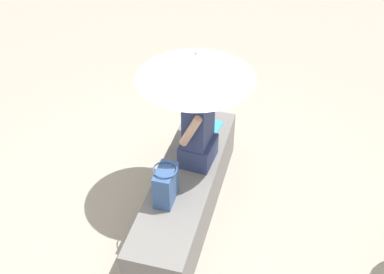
{
  "coord_description": "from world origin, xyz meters",
  "views": [
    {
      "loc": [
        3.16,
        0.9,
        3.54
      ],
      "look_at": [
        -0.11,
        0.03,
        0.84
      ],
      "focal_mm": 47.29,
      "sensor_mm": 36.0,
      "label": 1
    }
  ],
  "objects_px": {
    "person_seated": "(198,127)",
    "handbag_black": "(166,185)",
    "parasol": "(196,66)",
    "magazine": "(209,128)"
  },
  "relations": [
    {
      "from": "person_seated",
      "to": "magazine",
      "type": "relative_size",
      "value": 3.21
    },
    {
      "from": "person_seated",
      "to": "parasol",
      "type": "xyz_separation_m",
      "value": [
        -0.07,
        -0.04,
        0.56
      ]
    },
    {
      "from": "person_seated",
      "to": "parasol",
      "type": "bearing_deg",
      "value": -147.5
    },
    {
      "from": "handbag_black",
      "to": "person_seated",
      "type": "bearing_deg",
      "value": 166.33
    },
    {
      "from": "person_seated",
      "to": "parasol",
      "type": "distance_m",
      "value": 0.57
    },
    {
      "from": "handbag_black",
      "to": "magazine",
      "type": "xyz_separation_m",
      "value": [
        -1.04,
        0.12,
        -0.16
      ]
    },
    {
      "from": "parasol",
      "to": "magazine",
      "type": "distance_m",
      "value": 1.03
    },
    {
      "from": "person_seated",
      "to": "handbag_black",
      "type": "distance_m",
      "value": 0.61
    },
    {
      "from": "person_seated",
      "to": "handbag_black",
      "type": "height_order",
      "value": "person_seated"
    },
    {
      "from": "person_seated",
      "to": "parasol",
      "type": "height_order",
      "value": "parasol"
    }
  ]
}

